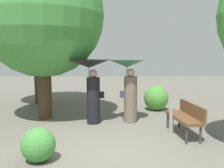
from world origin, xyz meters
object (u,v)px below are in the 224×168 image
object	(u,v)px
park_bench	(186,116)
tree_mid_left	(38,19)
path_marker_post	(171,120)
person_left	(91,77)
tree_near_left	(42,6)
person_right	(129,80)

from	to	relation	value
park_bench	tree_mid_left	bearing A→B (deg)	-137.13
path_marker_post	tree_mid_left	bearing A→B (deg)	137.80
person_left	tree_near_left	bearing A→B (deg)	58.57
person_left	tree_near_left	distance (m)	2.77
person_right	park_bench	world-z (taller)	person_right
tree_near_left	tree_mid_left	xyz separation A→B (m)	(-0.88, 2.55, -0.02)
person_left	tree_near_left	xyz separation A→B (m)	(-1.56, 0.66, 2.19)
person_right	tree_mid_left	xyz separation A→B (m)	(-3.59, 3.08, 2.29)
park_bench	path_marker_post	bearing A→B (deg)	-121.14
person_left	tree_mid_left	size ratio (longest dim) A/B	0.35
person_left	path_marker_post	size ratio (longest dim) A/B	2.75
person_right	path_marker_post	xyz separation A→B (m)	(1.06, -1.14, -0.95)
person_right	tree_near_left	distance (m)	3.60
person_right	tree_mid_left	size ratio (longest dim) A/B	0.35
person_right	park_bench	xyz separation A→B (m)	(1.40, -1.30, -0.79)
park_bench	tree_mid_left	world-z (taller)	tree_mid_left
person_right	tree_near_left	xyz separation A→B (m)	(-2.71, 0.53, 2.31)
park_bench	tree_near_left	distance (m)	5.46
person_left	path_marker_post	distance (m)	2.65
person_left	tree_mid_left	distance (m)	4.58
park_bench	path_marker_post	xyz separation A→B (m)	(-0.34, 0.16, -0.16)
park_bench	tree_near_left	xyz separation A→B (m)	(-4.11, 1.82, 3.10)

